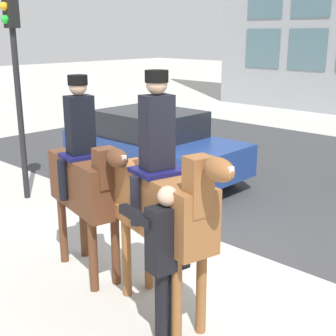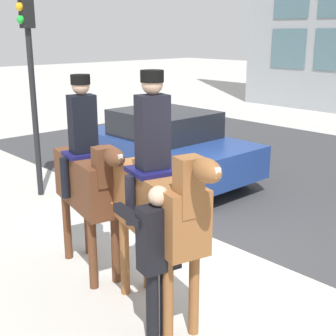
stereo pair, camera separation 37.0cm
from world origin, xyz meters
name	(u,v)px [view 1 (the left image)]	position (x,y,z in m)	size (l,w,h in m)	color
ground_plane	(199,252)	(0.00, 0.00, 0.00)	(80.00, 80.00, 0.00)	#B2AFA8
mounted_horse_lead	(86,177)	(-0.66, -1.46, 1.33)	(1.77, 0.70, 2.59)	#59331E
mounted_horse_companion	(163,198)	(0.71, -1.48, 1.40)	(1.93, 0.78, 2.72)	brown
pedestrian_bystander	(166,253)	(1.07, -1.81, 0.99)	(0.88, 0.44, 1.69)	black
street_car_near_lane	(153,145)	(-2.93, 1.98, 0.78)	(3.96, 1.94, 1.51)	navy
traffic_light	(14,60)	(-3.94, -0.49, 2.61)	(0.24, 0.29, 3.88)	black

